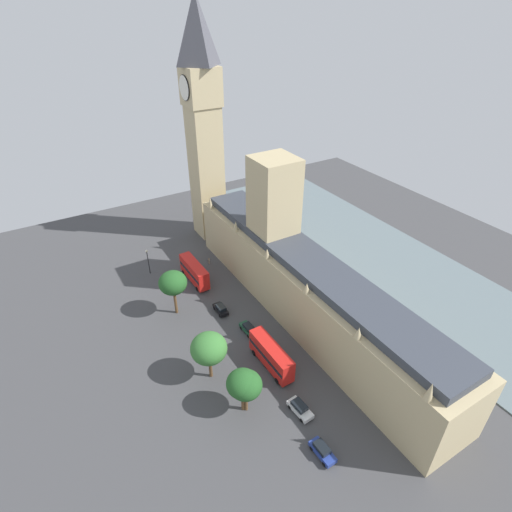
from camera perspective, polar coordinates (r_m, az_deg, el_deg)
The scene contains 16 objects.
ground_plane at distance 82.04m, azimuth 5.80°, elevation -8.79°, with size 139.30×139.30×0.00m, color #424244.
river_thames at distance 99.68m, azimuth 20.02°, elevation -2.32°, with size 29.52×125.37×0.25m, color slate.
parliament_building at distance 79.23m, azimuth 6.49°, elevation -3.24°, with size 11.78×69.30×29.07m.
clock_tower at distance 100.26m, azimuth -7.48°, elevation 18.10°, with size 7.81×7.81×56.39m.
double_decker_bus_leading at distance 91.03m, azimuth -8.69°, elevation -2.15°, with size 2.82×10.55×4.75m.
car_black_midblock at distance 82.85m, azimuth -5.01°, elevation -7.44°, with size 1.83×4.01×1.74m.
car_dark_green_far_end at distance 78.28m, azimuth -1.10°, elevation -10.18°, with size 1.92×4.13×1.74m.
double_decker_bus_by_river_gate at distance 71.09m, azimuth 2.16°, elevation -13.80°, with size 2.75×10.53×4.75m.
car_white_under_trees at distance 66.76m, azimuth 6.22°, elevation -20.59°, with size 2.23×4.57×1.74m.
car_blue_opposite_hall at distance 63.25m, azimuth 9.34°, elevation -25.49°, with size 1.94×4.31×1.74m.
pedestrian_kerbside at distance 97.56m, azimuth -6.65°, elevation -0.72°, with size 0.58×0.65×1.54m.
plane_tree_trailing at distance 63.04m, azimuth -1.47°, elevation -17.76°, with size 5.05×5.05×7.79m.
plane_tree_corner at distance 62.89m, azimuth -1.91°, elevation -17.58°, with size 4.95×4.95×8.00m.
plane_tree_near_tower at distance 67.17m, azimuth -6.68°, elevation -12.83°, with size 6.01×6.01×9.07m.
plane_tree_slot_10 at distance 80.05m, azimuth -11.65°, elevation -3.75°, with size 5.53×5.53×9.86m.
street_lamp_slot_11 at distance 94.79m, azimuth -15.06°, elevation -0.16°, with size 0.56×0.56×6.32m.
Camera 1 is at (38.27, 48.10, 54.34)m, focal length 28.35 mm.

